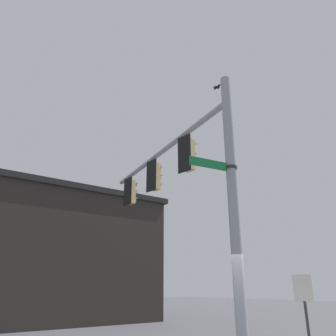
% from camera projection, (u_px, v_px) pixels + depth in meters
% --- Properties ---
extents(signal_pole, '(0.27, 0.27, 7.31)m').
position_uv_depth(signal_pole, '(234.00, 206.00, 8.13)').
color(signal_pole, gray).
rests_on(signal_pole, ground).
extents(mast_arm, '(8.14, 2.47, 0.18)m').
position_uv_depth(mast_arm, '(159.00, 154.00, 12.62)').
color(mast_arm, gray).
extents(traffic_light_nearest_pole, '(0.54, 0.49, 1.31)m').
position_uv_depth(traffic_light_nearest_pole, '(188.00, 155.00, 10.62)').
color(traffic_light_nearest_pole, black).
extents(traffic_light_mid_inner, '(0.54, 0.49, 1.31)m').
position_uv_depth(traffic_light_mid_inner, '(155.00, 176.00, 12.71)').
color(traffic_light_mid_inner, black).
extents(traffic_light_mid_outer, '(0.54, 0.49, 1.31)m').
position_uv_depth(traffic_light_mid_outer, '(131.00, 192.00, 14.80)').
color(traffic_light_mid_outer, black).
extents(street_name_sign, '(0.50, 1.34, 0.22)m').
position_uv_depth(street_name_sign, '(220.00, 166.00, 8.32)').
color(street_name_sign, '#147238').
extents(bird_flying, '(0.36, 0.28, 0.13)m').
position_uv_depth(bird_flying, '(217.00, 87.00, 13.74)').
color(bird_flying, black).
extents(storefront_building, '(9.35, 12.12, 6.80)m').
position_uv_depth(storefront_building, '(48.00, 256.00, 18.72)').
color(storefront_building, '#282321').
rests_on(storefront_building, ground).
extents(tree_by_storefront, '(4.59, 4.59, 7.65)m').
position_uv_depth(tree_by_storefront, '(83.00, 225.00, 20.25)').
color(tree_by_storefront, '#4C3823').
rests_on(tree_by_storefront, ground).
extents(historical_marker, '(0.60, 0.08, 2.13)m').
position_uv_depth(historical_marker, '(305.00, 301.00, 9.62)').
color(historical_marker, '#333333').
rests_on(historical_marker, ground).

